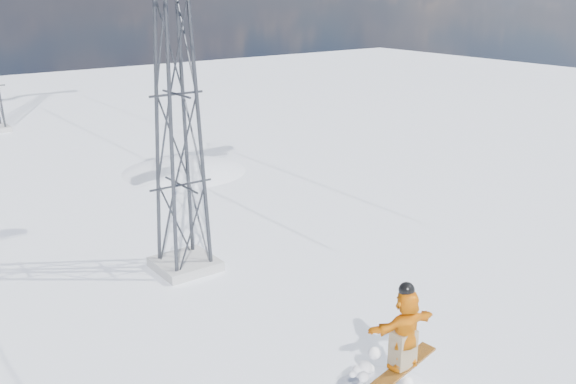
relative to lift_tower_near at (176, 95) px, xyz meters
name	(u,v)px	position (x,y,z in m)	size (l,w,h in m)	color
lift_tower_near	(176,95)	(0.00, 0.00, 0.00)	(5.20, 1.80, 11.43)	#999999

